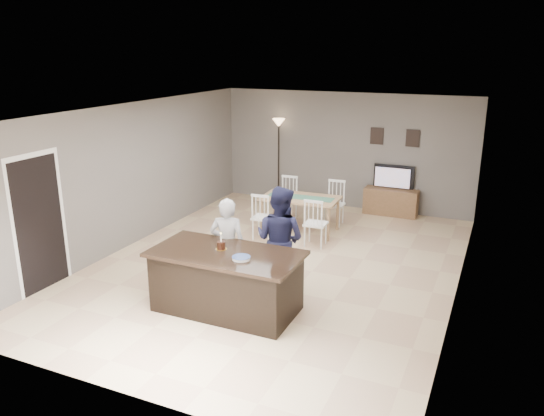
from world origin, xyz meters
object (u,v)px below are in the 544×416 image
at_px(tv_console, 391,202).
at_px(floor_lamp, 279,138).
at_px(television, 393,177).
at_px(woman, 228,246).
at_px(kitchen_island, 227,281).
at_px(man, 280,240).
at_px(dining_table, 300,203).
at_px(plate_stack, 241,258).
at_px(birthday_cake, 221,245).

relative_size(tv_console, floor_lamp, 0.59).
height_order(television, woman, woman).
bearing_deg(floor_lamp, kitchen_island, -74.06).
relative_size(kitchen_island, man, 1.27).
xyz_separation_m(man, dining_table, (-0.71, 2.74, -0.24)).
bearing_deg(kitchen_island, woman, 116.28).
bearing_deg(woman, television, -121.16).
height_order(tv_console, woman, woman).
height_order(kitchen_island, tv_console, kitchen_island).
bearing_deg(plate_stack, woman, 130.37).
relative_size(woman, dining_table, 0.83).
distance_m(birthday_cake, plate_stack, 0.49).
bearing_deg(woman, tv_console, -121.38).
distance_m(tv_console, woman, 5.25).
bearing_deg(man, television, -91.26).
relative_size(tv_console, man, 0.71).
distance_m(television, dining_table, 2.49).
xyz_separation_m(woman, dining_table, (-0.00, 3.11, -0.15)).
distance_m(birthday_cake, floor_lamp, 5.75).
xyz_separation_m(man, birthday_cake, (-0.55, -0.84, 0.12)).
bearing_deg(plate_stack, floor_lamp, 108.49).
relative_size(tv_console, plate_stack, 4.70).
distance_m(television, woman, 5.30).
relative_size(television, birthday_cake, 3.62).
relative_size(tv_console, birthday_cake, 4.76).
height_order(tv_console, plate_stack, plate_stack).
bearing_deg(dining_table, tv_console, 49.65).
height_order(tv_console, birthday_cake, birthday_cake).
bearing_deg(television, tv_console, 90.00).
bearing_deg(kitchen_island, tv_console, 77.84).
height_order(television, floor_lamp, floor_lamp).
distance_m(tv_console, floor_lamp, 3.08).
height_order(television, birthday_cake, birthday_cake).
relative_size(television, floor_lamp, 0.45).
height_order(kitchen_island, woman, woman).
xyz_separation_m(woman, floor_lamp, (-1.33, 5.04, 0.82)).
distance_m(kitchen_island, dining_table, 3.67).
xyz_separation_m(tv_console, woman, (-1.47, -5.02, 0.46)).
bearing_deg(dining_table, television, 50.64).
bearing_deg(man, plate_stack, 91.62).
bearing_deg(birthday_cake, tv_console, 76.56).
distance_m(television, man, 4.78).
relative_size(tv_console, dining_table, 0.66).
relative_size(man, plate_stack, 6.61).
height_order(tv_console, dining_table, dining_table).
xyz_separation_m(kitchen_island, tv_console, (1.20, 5.57, -0.15)).
height_order(birthday_cake, floor_lamp, floor_lamp).
relative_size(woman, floor_lamp, 0.74).
relative_size(kitchen_island, dining_table, 1.18).
bearing_deg(floor_lamp, birthday_cake, -74.95).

